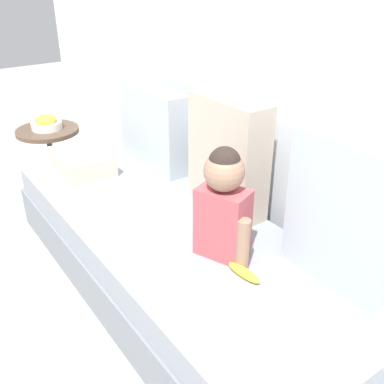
# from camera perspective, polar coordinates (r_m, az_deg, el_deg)

# --- Properties ---
(ground_plane) EXTENTS (12.00, 12.00, 0.00)m
(ground_plane) POSITION_cam_1_polar(r_m,az_deg,el_deg) (2.43, -2.17, -12.17)
(ground_plane) COLOR #B2ADA3
(back_wall) EXTENTS (5.46, 0.10, 2.58)m
(back_wall) POSITION_cam_1_polar(r_m,az_deg,el_deg) (2.23, 10.02, 20.43)
(back_wall) COLOR silver
(back_wall) RESTS_ON ground
(couch) EXTENTS (2.26, 0.85, 0.39)m
(couch) POSITION_cam_1_polar(r_m,az_deg,el_deg) (2.31, -2.25, -8.47)
(couch) COLOR gray
(couch) RESTS_ON ground
(throw_pillow_left) EXTENTS (0.58, 0.16, 0.48)m
(throw_pillow_left) POSITION_cam_1_polar(r_m,az_deg,el_deg) (2.79, -4.72, 8.24)
(throw_pillow_left) COLOR #B2BCC6
(throw_pillow_left) RESTS_ON couch
(throw_pillow_center) EXTENTS (0.45, 0.16, 0.58)m
(throw_pillow_center) POSITION_cam_1_polar(r_m,az_deg,el_deg) (2.24, 4.51, 4.60)
(throw_pillow_center) COLOR #C1B29E
(throw_pillow_center) RESTS_ON couch
(throw_pillow_right) EXTENTS (0.45, 0.16, 0.59)m
(throw_pillow_right) POSITION_cam_1_polar(r_m,az_deg,el_deg) (1.80, 18.70, -2.53)
(throw_pillow_right) COLOR #B2BCC6
(throw_pillow_right) RESTS_ON couch
(toddler) EXTENTS (0.33, 0.20, 0.50)m
(toddler) POSITION_cam_1_polar(r_m,az_deg,el_deg) (1.87, 3.94, -1.33)
(toddler) COLOR #B24C51
(toddler) RESTS_ON couch
(banana) EXTENTS (0.17, 0.06, 0.04)m
(banana) POSITION_cam_1_polar(r_m,az_deg,el_deg) (1.87, 6.55, -10.04)
(banana) COLOR yellow
(banana) RESTS_ON couch
(folded_blanket) EXTENTS (0.40, 0.28, 0.12)m
(folded_blanket) POSITION_cam_1_polar(r_m,az_deg,el_deg) (2.81, -13.71, 3.75)
(folded_blanket) COLOR beige
(folded_blanket) RESTS_ON couch
(side_table) EXTENTS (0.44, 0.44, 0.47)m
(side_table) POSITION_cam_1_polar(r_m,az_deg,el_deg) (3.43, -17.52, 5.95)
(side_table) COLOR brown
(side_table) RESTS_ON ground
(fruit_bowl) EXTENTS (0.21, 0.21, 0.10)m
(fruit_bowl) POSITION_cam_1_polar(r_m,az_deg,el_deg) (3.38, -17.87, 8.24)
(fruit_bowl) COLOR silver
(fruit_bowl) RESTS_ON side_table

